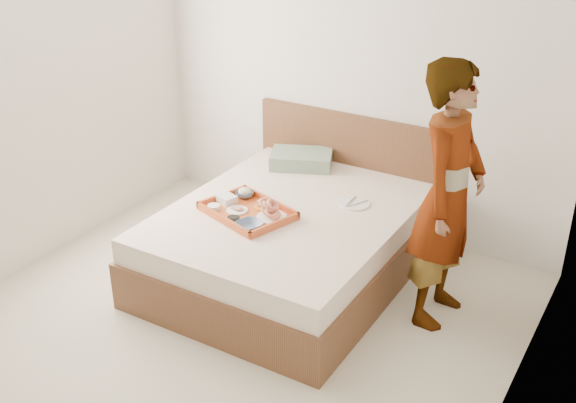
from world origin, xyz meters
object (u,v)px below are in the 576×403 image
at_px(bed, 289,242).
at_px(person, 448,196).
at_px(tray, 247,211).
at_px(dinner_plate, 354,204).

distance_m(bed, person, 1.26).
height_order(bed, person, person).
xyz_separation_m(bed, tray, (-0.22, -0.21, 0.29)).
height_order(tray, dinner_plate, tray).
bearing_deg(dinner_plate, bed, -138.73).
bearing_deg(bed, person, 4.45).
height_order(bed, tray, tray).
bearing_deg(person, bed, 96.24).
relative_size(bed, dinner_plate, 8.96).
height_order(dinner_plate, person, person).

